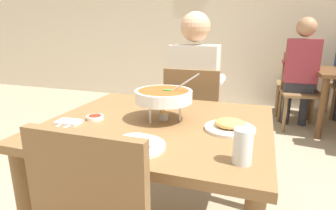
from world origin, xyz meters
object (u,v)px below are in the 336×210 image
(diner_main, at_px, (195,87))
(patron_bg_middle, at_px, (301,67))
(drink_glass, at_px, (243,148))
(chair_bg_middle, at_px, (300,86))
(curry_bowl, at_px, (164,96))
(chair_diner_main, at_px, (193,116))
(appetizer_plate, at_px, (230,126))
(dining_table_main, at_px, (159,140))
(rice_plate, at_px, (136,143))
(chair_bg_corner, at_px, (302,79))
(sauce_dish, at_px, (95,117))

(diner_main, relative_size, patron_bg_middle, 1.00)
(drink_glass, xyz_separation_m, chair_bg_middle, (0.50, 2.72, -0.27))
(diner_main, xyz_separation_m, curry_bowl, (0.01, -0.78, 0.10))
(chair_diner_main, height_order, drink_glass, chair_diner_main)
(patron_bg_middle, bearing_deg, curry_bowl, -111.55)
(appetizer_plate, bearing_deg, dining_table_main, 178.94)
(rice_plate, relative_size, chair_bg_corner, 0.27)
(curry_bowl, bearing_deg, dining_table_main, -111.71)
(dining_table_main, relative_size, chair_bg_middle, 1.26)
(diner_main, xyz_separation_m, rice_plate, (0.03, -1.16, -0.00))
(appetizer_plate, distance_m, sauce_dish, 0.70)
(dining_table_main, bearing_deg, patron_bg_middle, 68.45)
(rice_plate, xyz_separation_m, chair_bg_middle, (0.92, 2.73, -0.23))
(sauce_dish, xyz_separation_m, chair_bg_corner, (1.35, 2.94, -0.22))
(diner_main, bearing_deg, chair_diner_main, -90.00)
(dining_table_main, bearing_deg, chair_bg_middle, 68.32)
(curry_bowl, relative_size, appetizer_plate, 1.39)
(curry_bowl, relative_size, sauce_dish, 3.69)
(appetizer_plate, bearing_deg, patron_bg_middle, 76.62)
(curry_bowl, relative_size, chair_bg_corner, 0.37)
(patron_bg_middle, bearing_deg, dining_table_main, -111.55)
(rice_plate, bearing_deg, chair_bg_middle, 71.35)
(dining_table_main, bearing_deg, curry_bowl, 68.29)
(dining_table_main, height_order, sauce_dish, sauce_dish)
(dining_table_main, bearing_deg, rice_plate, -85.16)
(chair_bg_middle, distance_m, chair_bg_corner, 0.48)
(chair_diner_main, bearing_deg, chair_bg_middle, 59.35)
(dining_table_main, height_order, patron_bg_middle, patron_bg_middle)
(sauce_dish, bearing_deg, chair_bg_corner, 65.32)
(curry_bowl, bearing_deg, patron_bg_middle, 68.45)
(drink_glass, height_order, chair_bg_middle, chair_bg_middle)
(sauce_dish, height_order, patron_bg_middle, patron_bg_middle)
(sauce_dish, height_order, chair_bg_middle, chair_bg_middle)
(appetizer_plate, xyz_separation_m, drink_glass, (0.08, -0.33, 0.04))
(chair_diner_main, distance_m, sauce_dish, 0.95)
(dining_table_main, distance_m, drink_glass, 0.58)
(diner_main, xyz_separation_m, drink_glass, (0.45, -1.15, 0.03))
(chair_diner_main, height_order, chair_bg_middle, same)
(dining_table_main, xyz_separation_m, rice_plate, (0.03, -0.34, 0.12))
(chair_diner_main, relative_size, curry_bowl, 2.71)
(rice_plate, bearing_deg, dining_table_main, 94.84)
(curry_bowl, distance_m, rice_plate, 0.39)
(dining_table_main, bearing_deg, diner_main, 90.00)
(chair_bg_corner, bearing_deg, appetizer_plate, -102.77)
(rice_plate, relative_size, drink_glass, 1.85)
(appetizer_plate, xyz_separation_m, sauce_dish, (-0.70, -0.07, -0.01))
(dining_table_main, distance_m, sauce_dish, 0.36)
(rice_plate, bearing_deg, patron_bg_middle, 71.52)
(appetizer_plate, bearing_deg, chair_bg_middle, 76.30)
(sauce_dish, relative_size, chair_bg_middle, 0.10)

